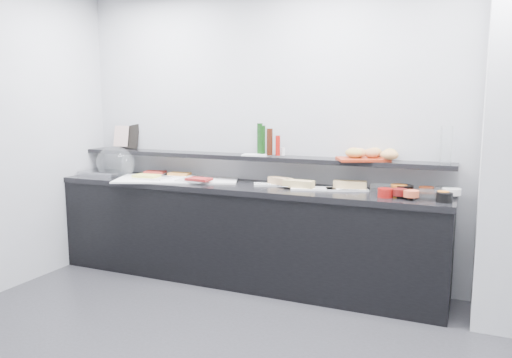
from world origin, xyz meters
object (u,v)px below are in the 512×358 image
at_px(cloche_base, 102,173).
at_px(carafe, 446,145).
at_px(condiment_tray, 257,155).
at_px(bread_tray, 363,159).
at_px(framed_print, 130,136).
at_px(sandwich_plate_mid, 313,189).

bearing_deg(cloche_base, carafe, -0.70).
xyz_separation_m(cloche_base, condiment_tray, (1.65, 0.17, 0.24)).
height_order(condiment_tray, bread_tray, bread_tray).
bearing_deg(condiment_tray, carafe, -11.45).
relative_size(bread_tray, carafe, 1.37).
distance_m(cloche_base, condiment_tray, 1.68).
relative_size(framed_print, carafe, 0.87).
bearing_deg(condiment_tray, bread_tray, -11.70).
distance_m(framed_print, condiment_tray, 1.53).
distance_m(sandwich_plate_mid, condiment_tray, 0.65).
bearing_deg(bread_tray, sandwich_plate_mid, 175.99).
relative_size(cloche_base, condiment_tray, 1.57).
bearing_deg(carafe, bread_tray, -179.96).
bearing_deg(framed_print, condiment_tray, -2.35).
bearing_deg(sandwich_plate_mid, carafe, -8.47).
bearing_deg(carafe, cloche_base, -177.13).
xyz_separation_m(framed_print, carafe, (3.14, -0.13, 0.02)).
relative_size(sandwich_plate_mid, condiment_tray, 1.44).
bearing_deg(condiment_tray, cloche_base, 174.88).
height_order(sandwich_plate_mid, bread_tray, bread_tray).
xyz_separation_m(cloche_base, sandwich_plate_mid, (2.24, 0.02, -0.01)).
bearing_deg(carafe, sandwich_plate_mid, -171.96).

